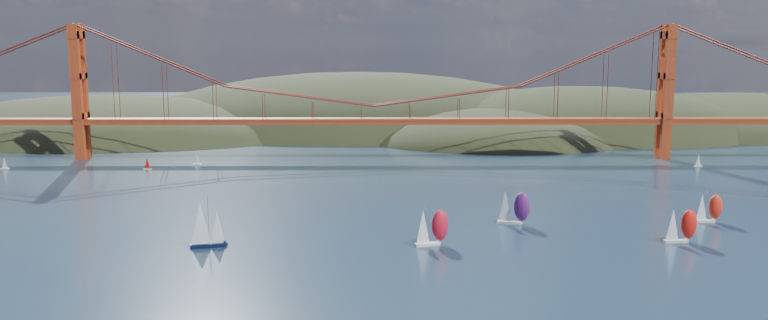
% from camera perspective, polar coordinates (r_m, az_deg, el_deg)
% --- Properties ---
extents(ground, '(1200.00, 1200.00, 0.00)m').
position_cam_1_polar(ground, '(135.12, -1.31, -11.68)').
color(ground, black).
rests_on(ground, ground).
extents(headlands, '(725.00, 225.00, 96.00)m').
position_cam_1_polar(headlands, '(411.40, 5.57, 0.51)').
color(headlands, black).
rests_on(headlands, ground).
extents(bridge, '(552.00, 12.00, 55.00)m').
position_cam_1_polar(bridge, '(306.86, -1.14, 6.07)').
color(bridge, maroon).
rests_on(bridge, ground).
extents(sloop_navy, '(8.33, 5.24, 12.44)m').
position_cam_1_polar(sloop_navy, '(180.30, -13.45, -4.81)').
color(sloop_navy, black).
rests_on(sloop_navy, ground).
extents(racer_0, '(8.61, 5.32, 9.63)m').
position_cam_1_polar(racer_0, '(177.56, 3.62, -5.10)').
color(racer_0, white).
rests_on(racer_0, ground).
extents(racer_1, '(8.11, 3.73, 9.16)m').
position_cam_1_polar(racer_1, '(193.43, 21.65, -4.62)').
color(racer_1, silver).
rests_on(racer_1, ground).
extents(racer_2, '(7.43, 3.11, 8.47)m').
position_cam_1_polar(racer_2, '(218.00, 23.48, -3.34)').
color(racer_2, silver).
rests_on(racer_2, ground).
extents(racer_rwb, '(8.80, 5.07, 9.86)m').
position_cam_1_polar(racer_rwb, '(200.51, 9.80, -3.55)').
color(racer_rwb, silver).
rests_on(racer_rwb, ground).
extents(distant_boat_1, '(3.00, 2.00, 4.70)m').
position_cam_1_polar(distant_boat_1, '(317.72, -26.95, -0.21)').
color(distant_boat_1, silver).
rests_on(distant_boat_1, ground).
extents(distant_boat_2, '(3.00, 2.00, 4.70)m').
position_cam_1_polar(distant_boat_2, '(296.53, -17.60, -0.24)').
color(distant_boat_2, silver).
rests_on(distant_boat_2, ground).
extents(distant_boat_3, '(3.00, 2.00, 4.70)m').
position_cam_1_polar(distant_boat_3, '(302.47, -14.07, 0.08)').
color(distant_boat_3, silver).
rests_on(distant_boat_3, ground).
extents(distant_boat_4, '(3.00, 2.00, 4.70)m').
position_cam_1_polar(distant_boat_4, '(314.43, 22.83, -0.02)').
color(distant_boat_4, silver).
rests_on(distant_boat_4, ground).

